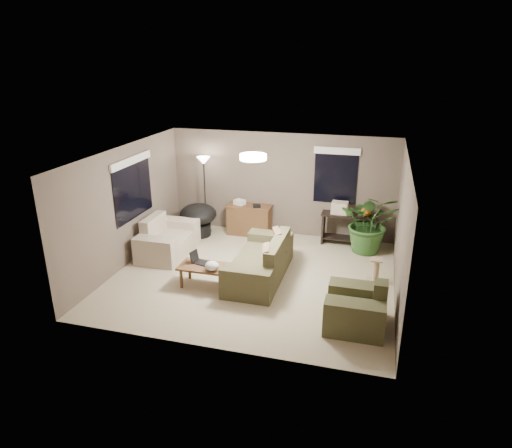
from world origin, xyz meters
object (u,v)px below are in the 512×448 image
(houseplant, at_px, (370,229))
(cat_scratching_post, at_px, (376,272))
(desk, at_px, (249,220))
(floor_lamp, at_px, (204,170))
(coffee_table, at_px, (205,269))
(console_table, at_px, (349,227))
(main_sofa, at_px, (262,263))
(papasan_chair, at_px, (198,217))
(loveseat, at_px, (167,241))
(armchair, at_px, (356,310))

(houseplant, xyz_separation_m, cat_scratching_post, (0.20, -1.50, -0.33))
(desk, relative_size, floor_lamp, 0.58)
(coffee_table, bearing_deg, cat_scratching_post, 17.65)
(console_table, bearing_deg, cat_scratching_post, -69.66)
(main_sofa, xyz_separation_m, console_table, (1.54, 2.17, 0.14))
(coffee_table, height_order, cat_scratching_post, cat_scratching_post)
(papasan_chair, xyz_separation_m, houseplant, (4.09, 0.08, 0.08))
(papasan_chair, height_order, floor_lamp, floor_lamp)
(loveseat, relative_size, houseplant, 1.14)
(loveseat, relative_size, console_table, 1.23)
(armchair, bearing_deg, cat_scratching_post, 80.84)
(desk, relative_size, houseplant, 0.78)
(loveseat, bearing_deg, cat_scratching_post, -2.63)
(armchair, xyz_separation_m, cat_scratching_post, (0.27, 1.65, -0.08))
(desk, bearing_deg, houseplant, -6.43)
(coffee_table, height_order, floor_lamp, floor_lamp)
(main_sofa, relative_size, papasan_chair, 2.31)
(console_table, distance_m, papasan_chair, 3.64)
(cat_scratching_post, bearing_deg, armchair, -99.16)
(loveseat, distance_m, floor_lamp, 2.03)
(main_sofa, height_order, houseplant, houseplant)
(main_sofa, distance_m, papasan_chair, 2.75)
(floor_lamp, bearing_deg, houseplant, -3.12)
(armchair, distance_m, papasan_chair, 5.07)
(console_table, bearing_deg, loveseat, -157.72)
(console_table, distance_m, floor_lamp, 3.73)
(papasan_chair, distance_m, cat_scratching_post, 4.53)
(desk, distance_m, console_table, 2.44)
(coffee_table, bearing_deg, houseplant, 40.31)
(console_table, distance_m, cat_scratching_post, 1.94)
(coffee_table, relative_size, console_table, 0.77)
(coffee_table, distance_m, houseplant, 3.89)
(main_sofa, relative_size, armchair, 2.20)
(console_table, relative_size, papasan_chair, 1.37)
(desk, bearing_deg, floor_lamp, -174.45)
(coffee_table, relative_size, cat_scratching_post, 2.00)
(main_sofa, height_order, console_table, main_sofa)
(console_table, xyz_separation_m, papasan_chair, (-3.62, -0.38, 0.03))
(cat_scratching_post, bearing_deg, papasan_chair, 161.67)
(armchair, relative_size, cat_scratching_post, 2.00)
(main_sofa, bearing_deg, armchair, -33.56)
(main_sofa, bearing_deg, desk, 112.12)
(console_table, xyz_separation_m, cat_scratching_post, (0.67, -1.80, -0.22))
(main_sofa, bearing_deg, coffee_table, -145.91)
(main_sofa, distance_m, coffee_table, 1.15)
(coffee_table, bearing_deg, floor_lamp, 111.07)
(floor_lamp, bearing_deg, main_sofa, -46.17)
(armchair, relative_size, houseplant, 0.71)
(console_table, relative_size, floor_lamp, 0.68)
(papasan_chair, distance_m, houseplant, 4.09)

